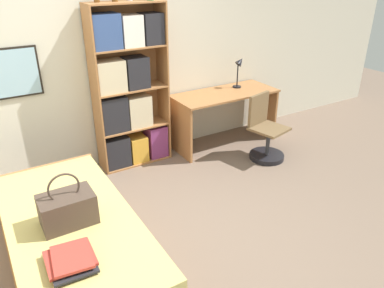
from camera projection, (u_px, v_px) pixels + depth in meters
The scene contains 9 objects.
ground_plane at pixel (156, 239), 3.37m from camera, with size 14.00×14.00×0.00m, color #756051.
wall_back at pixel (83, 59), 4.10m from camera, with size 10.00×0.09×2.60m.
bed at pixel (74, 244), 2.95m from camera, with size 0.93×1.98×0.50m.
handbag at pixel (67, 209), 2.74m from camera, with size 0.39×0.25×0.42m.
book_stack_on_bed at pixel (71, 260), 2.39m from camera, with size 0.31×0.36×0.08m.
bookcase at pixel (128, 93), 4.31m from camera, with size 0.85×0.31×1.89m.
desk at pixel (224, 107), 4.97m from camera, with size 1.40×0.59×0.73m.
desk_lamp at pixel (239, 67), 4.97m from camera, with size 0.16×0.11×0.42m.
desk_chair at pixel (265, 139), 4.69m from camera, with size 0.48×0.48×0.82m.
Camera 1 is at (-1.10, -2.44, 2.24)m, focal length 35.00 mm.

